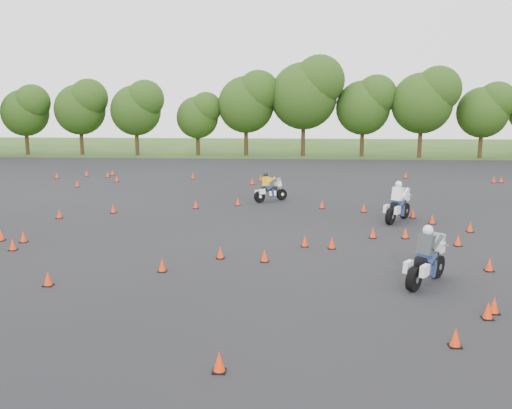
% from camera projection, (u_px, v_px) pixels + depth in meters
% --- Properties ---
extents(ground, '(140.00, 140.00, 0.00)m').
position_uv_depth(ground, '(249.00, 253.00, 22.11)').
color(ground, '#2D5119').
rests_on(ground, ground).
extents(asphalt_pad, '(62.00, 62.00, 0.00)m').
position_uv_depth(asphalt_pad, '(259.00, 221.00, 28.00)').
color(asphalt_pad, black).
rests_on(asphalt_pad, ground).
extents(treeline, '(86.86, 32.44, 11.10)m').
position_uv_depth(treeline, '(302.00, 115.00, 55.18)').
color(treeline, '#254112').
rests_on(treeline, ground).
extents(traffic_cones, '(36.73, 33.12, 0.45)m').
position_uv_depth(traffic_cones, '(242.00, 217.00, 27.98)').
color(traffic_cones, '#FB320A').
rests_on(traffic_cones, asphalt_pad).
extents(rider_grey, '(2.15, 2.55, 1.99)m').
position_uv_depth(rider_grey, '(426.00, 254.00, 18.19)').
color(rider_grey, '#373A3E').
rests_on(rider_grey, ground).
extents(rider_yellow, '(2.20, 1.84, 1.71)m').
position_uv_depth(rider_yellow, '(271.00, 187.00, 33.38)').
color(rider_yellow, gold).
rests_on(rider_yellow, ground).
extents(rider_white, '(2.06, 2.65, 2.02)m').
position_uv_depth(rider_white, '(398.00, 201.00, 27.81)').
color(rider_white, white).
rests_on(rider_white, ground).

